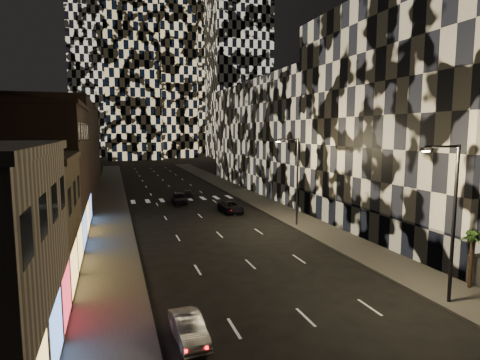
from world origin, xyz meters
TOP-DOWN VIEW (x-y plane):
  - sidewalk_left at (-10.00, 50.00)m, footprint 4.00×120.00m
  - sidewalk_right at (10.00, 50.00)m, footprint 4.00×120.00m
  - curb_left at (-7.90, 50.00)m, footprint 0.20×120.00m
  - curb_right at (7.90, 50.00)m, footprint 0.20×120.00m
  - retail_brown at (-17.00, 33.50)m, footprint 10.00×15.00m
  - retail_filler_left at (-17.00, 60.00)m, footprint 10.00×40.00m
  - midrise_right at (20.00, 24.50)m, footprint 16.00×25.00m
  - midrise_base at (12.30, 24.50)m, footprint 0.60×25.00m
  - midrise_filler_right at (20.00, 57.00)m, footprint 16.00×40.00m
  - tower_right_mid at (35.00, 135.00)m, footprint 20.00×20.00m
  - tower_left_back at (-12.00, 165.00)m, footprint 24.00×24.00m
  - tower_center_low at (-2.00, 140.00)m, footprint 18.00×18.00m
  - streetlight_near at (8.35, 10.00)m, footprint 2.55×0.25m
  - streetlight_far at (8.35, 30.00)m, footprint 2.55×0.25m
  - car_silver_parked at (-6.39, 10.52)m, footprint 1.50×3.77m
  - car_dark_midlane at (-1.00, 46.54)m, footprint 1.87×4.56m
  - car_dark_oncoming at (0.96, 51.11)m, footprint 2.14×4.24m
  - car_dark_rightlane at (4.00, 38.75)m, footprint 2.47×4.88m
  - palm_tree at (11.50, 11.27)m, footprint 1.82×1.85m

SIDE VIEW (x-z plane):
  - sidewalk_left at x=-10.00m, z-range 0.00..0.15m
  - sidewalk_right at x=10.00m, z-range 0.00..0.15m
  - curb_left at x=-7.90m, z-range 0.00..0.15m
  - curb_right at x=7.90m, z-range 0.00..0.15m
  - car_dark_oncoming at x=0.96m, z-range 0.00..1.18m
  - car_silver_parked at x=-6.39m, z-range 0.00..1.22m
  - car_dark_rightlane at x=4.00m, z-range 0.00..1.32m
  - car_dark_midlane at x=-1.00m, z-range 0.00..1.55m
  - midrise_base at x=12.30m, z-range 0.00..3.00m
  - palm_tree at x=11.50m, z-range 1.33..4.96m
  - streetlight_near at x=8.35m, z-range 0.85..9.85m
  - streetlight_far at x=8.35m, z-range 0.85..9.85m
  - retail_brown at x=-17.00m, z-range 0.00..12.00m
  - retail_filler_left at x=-17.00m, z-range 0.00..14.00m
  - midrise_filler_right at x=20.00m, z-range 0.00..18.00m
  - midrise_right at x=20.00m, z-range 0.00..22.00m
  - tower_center_low at x=-2.00m, z-range 0.00..95.00m
  - tower_right_mid at x=35.00m, z-range 0.00..100.00m
  - tower_left_back at x=-12.00m, z-range 0.00..120.00m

